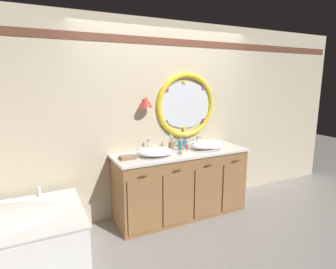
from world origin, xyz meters
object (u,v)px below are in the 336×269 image
Objects in this scene: sink_basin_left at (155,151)px; toothbrush_holder_right at (184,143)px; toiletry_basket at (185,151)px; sink_basin_right at (207,144)px; folded_hand_towel at (127,158)px; soap_dispenser at (181,145)px; toothbrush_holder_left at (171,146)px.

toothbrush_holder_right reaches higher than sink_basin_left.
sink_basin_left is 3.21× the size of toiletry_basket.
sink_basin_right is 1.14m from folded_hand_towel.
sink_basin_left is at bearing -1.70° from folded_hand_towel.
toothbrush_holder_right is 0.16m from soap_dispenser.
toothbrush_holder_right is (0.53, 0.19, 0.01)m from sink_basin_left.
folded_hand_towel is at bearing -167.39° from toothbrush_holder_left.
sink_basin_left is 2.02× the size of toothbrush_holder_left.
toothbrush_holder_left reaches higher than sink_basin_left.
toothbrush_holder_left is 1.59× the size of toiletry_basket.
toothbrush_holder_right is 1.10× the size of folded_hand_towel.
sink_basin_right reaches higher than toiletry_basket.
toothbrush_holder_right is at bearing 20.02° from sink_basin_left.
toothbrush_holder_right reaches higher than soap_dispenser.
toothbrush_holder_right is (0.22, 0.03, 0.00)m from toothbrush_holder_left.
toothbrush_holder_right is at bearing 61.37° from toiletry_basket.
toothbrush_holder_left is at bearing -171.65° from toothbrush_holder_right.
soap_dispenser is (-0.36, 0.09, 0.01)m from sink_basin_right.
toothbrush_holder_left is at bearing 146.74° from soap_dispenser.
sink_basin_right is at bearing 0.00° from sink_basin_left.
folded_hand_towel is at bearing -174.10° from soap_dispenser.
sink_basin_right is 2.44× the size of folded_hand_towel.
soap_dispenser is at bearing 5.90° from folded_hand_towel.
soap_dispenser is 0.19m from toiletry_basket.
sink_basin_right is at bearing -18.98° from toothbrush_holder_left.
toothbrush_holder_left is 0.69m from folded_hand_towel.
soap_dispenser is (0.11, -0.07, 0.01)m from toothbrush_holder_left.
toothbrush_holder_left is 0.13m from soap_dispenser.
sink_basin_right is 0.49m from toothbrush_holder_left.
toothbrush_holder_left reaches higher than folded_hand_towel.
soap_dispenser is (0.41, 0.09, 0.02)m from sink_basin_left.
toothbrush_holder_right reaches higher than sink_basin_right.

